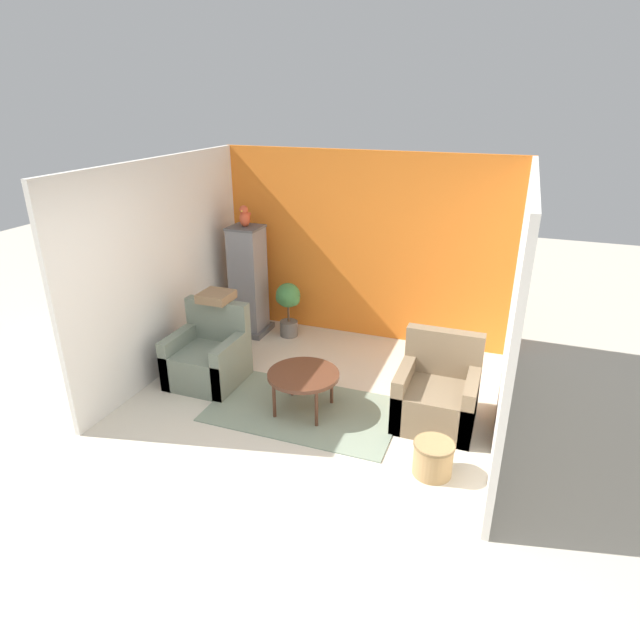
{
  "coord_description": "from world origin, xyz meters",
  "views": [
    {
      "loc": [
        1.84,
        -3.3,
        3.11
      ],
      "look_at": [
        0.0,
        1.66,
        0.87
      ],
      "focal_mm": 30.0,
      "sensor_mm": 36.0,
      "label": 1
    }
  ],
  "objects_px": {
    "armchair_left": "(209,358)",
    "parrot": "(245,217)",
    "armchair_right": "(437,396)",
    "wicker_basket": "(433,457)",
    "birdcage": "(248,282)",
    "potted_plant": "(288,303)",
    "coffee_table": "(303,376)"
  },
  "relations": [
    {
      "from": "armchair_left",
      "to": "parrot",
      "type": "distance_m",
      "value": 1.97
    },
    {
      "from": "armchair_right",
      "to": "wicker_basket",
      "type": "distance_m",
      "value": 0.86
    },
    {
      "from": "birdcage",
      "to": "wicker_basket",
      "type": "height_order",
      "value": "birdcage"
    },
    {
      "from": "birdcage",
      "to": "parrot",
      "type": "height_order",
      "value": "parrot"
    },
    {
      "from": "birdcage",
      "to": "wicker_basket",
      "type": "xyz_separation_m",
      "value": [
        2.93,
        -2.2,
        -0.56
      ]
    },
    {
      "from": "parrot",
      "to": "potted_plant",
      "type": "height_order",
      "value": "parrot"
    },
    {
      "from": "birdcage",
      "to": "parrot",
      "type": "distance_m",
      "value": 0.9
    },
    {
      "from": "armchair_left",
      "to": "coffee_table",
      "type": "bearing_deg",
      "value": -9.93
    },
    {
      "from": "parrot",
      "to": "potted_plant",
      "type": "xyz_separation_m",
      "value": [
        0.56,
        0.06,
        -1.15
      ]
    },
    {
      "from": "armchair_right",
      "to": "wicker_basket",
      "type": "bearing_deg",
      "value": -82.48
    },
    {
      "from": "armchair_left",
      "to": "parrot",
      "type": "relative_size",
      "value": 3.18
    },
    {
      "from": "potted_plant",
      "to": "wicker_basket",
      "type": "relative_size",
      "value": 2.1
    },
    {
      "from": "parrot",
      "to": "wicker_basket",
      "type": "relative_size",
      "value": 0.79
    },
    {
      "from": "armchair_right",
      "to": "potted_plant",
      "type": "height_order",
      "value": "armchair_right"
    },
    {
      "from": "coffee_table",
      "to": "wicker_basket",
      "type": "height_order",
      "value": "coffee_table"
    },
    {
      "from": "birdcage",
      "to": "coffee_table",
      "type": "bearing_deg",
      "value": -48.2
    },
    {
      "from": "coffee_table",
      "to": "potted_plant",
      "type": "height_order",
      "value": "potted_plant"
    },
    {
      "from": "coffee_table",
      "to": "birdcage",
      "type": "distance_m",
      "value": 2.24
    },
    {
      "from": "armchair_left",
      "to": "birdcage",
      "type": "xyz_separation_m",
      "value": [
        -0.2,
        1.43,
        0.44
      ]
    },
    {
      "from": "coffee_table",
      "to": "potted_plant",
      "type": "distance_m",
      "value": 1.94
    },
    {
      "from": "potted_plant",
      "to": "birdcage",
      "type": "bearing_deg",
      "value": -173.7
    },
    {
      "from": "potted_plant",
      "to": "armchair_right",
      "type": "bearing_deg",
      "value": -32.21
    },
    {
      "from": "coffee_table",
      "to": "parrot",
      "type": "distance_m",
      "value": 2.53
    },
    {
      "from": "armchair_left",
      "to": "wicker_basket",
      "type": "height_order",
      "value": "armchair_left"
    },
    {
      "from": "coffee_table",
      "to": "birdcage",
      "type": "height_order",
      "value": "birdcage"
    },
    {
      "from": "potted_plant",
      "to": "wicker_basket",
      "type": "distance_m",
      "value": 3.29
    },
    {
      "from": "parrot",
      "to": "potted_plant",
      "type": "bearing_deg",
      "value": 6.06
    },
    {
      "from": "coffee_table",
      "to": "parrot",
      "type": "relative_size",
      "value": 2.62
    },
    {
      "from": "coffee_table",
      "to": "birdcage",
      "type": "relative_size",
      "value": 0.5
    },
    {
      "from": "birdcage",
      "to": "potted_plant",
      "type": "relative_size",
      "value": 1.97
    },
    {
      "from": "armchair_right",
      "to": "birdcage",
      "type": "bearing_deg",
      "value": 154.22
    },
    {
      "from": "armchair_left",
      "to": "potted_plant",
      "type": "bearing_deg",
      "value": 76.43
    }
  ]
}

